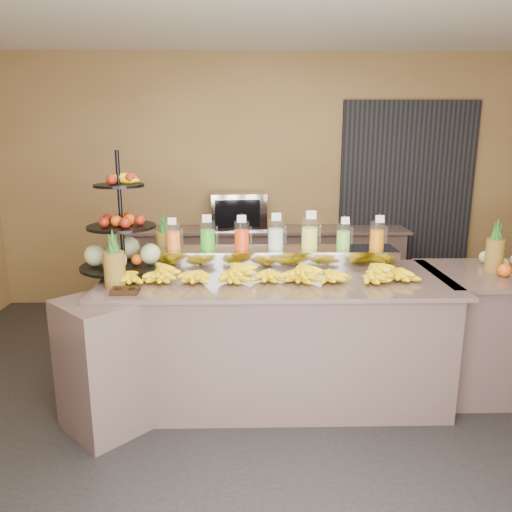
{
  "coord_description": "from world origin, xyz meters",
  "views": [
    {
      "loc": [
        -0.22,
        -3.16,
        1.93
      ],
      "look_at": [
        -0.15,
        0.3,
        1.09
      ],
      "focal_mm": 35.0,
      "sensor_mm": 36.0,
      "label": 1
    }
  ],
  "objects_px": {
    "condiment_caddy": "(125,291)",
    "banana_heap": "(266,271)",
    "fruit_stand": "(128,243)",
    "oven_warmer": "(238,211)",
    "pitcher_tray": "(276,258)"
  },
  "relations": [
    {
      "from": "condiment_caddy",
      "to": "banana_heap",
      "type": "bearing_deg",
      "value": 15.49
    },
    {
      "from": "fruit_stand",
      "to": "oven_warmer",
      "type": "distance_m",
      "value": 1.96
    },
    {
      "from": "banana_heap",
      "to": "condiment_caddy",
      "type": "bearing_deg",
      "value": -164.51
    },
    {
      "from": "pitcher_tray",
      "to": "oven_warmer",
      "type": "xyz_separation_m",
      "value": [
        -0.31,
        1.67,
        0.12
      ]
    },
    {
      "from": "banana_heap",
      "to": "oven_warmer",
      "type": "distance_m",
      "value": 2.05
    },
    {
      "from": "pitcher_tray",
      "to": "fruit_stand",
      "type": "relative_size",
      "value": 2.06
    },
    {
      "from": "pitcher_tray",
      "to": "oven_warmer",
      "type": "bearing_deg",
      "value": 100.66
    },
    {
      "from": "fruit_stand",
      "to": "banana_heap",
      "type": "bearing_deg",
      "value": -5.28
    },
    {
      "from": "pitcher_tray",
      "to": "condiment_caddy",
      "type": "xyz_separation_m",
      "value": [
        -1.02,
        -0.62,
        -0.06
      ]
    },
    {
      "from": "oven_warmer",
      "to": "fruit_stand",
      "type": "bearing_deg",
      "value": -118.94
    },
    {
      "from": "condiment_caddy",
      "to": "oven_warmer",
      "type": "bearing_deg",
      "value": 72.95
    },
    {
      "from": "fruit_stand",
      "to": "condiment_caddy",
      "type": "xyz_separation_m",
      "value": [
        0.08,
        -0.49,
        -0.21
      ]
    },
    {
      "from": "fruit_stand",
      "to": "condiment_caddy",
      "type": "distance_m",
      "value": 0.54
    },
    {
      "from": "fruit_stand",
      "to": "oven_warmer",
      "type": "xyz_separation_m",
      "value": [
        0.78,
        1.8,
        -0.03
      ]
    },
    {
      "from": "pitcher_tray",
      "to": "condiment_caddy",
      "type": "relative_size",
      "value": 10.49
    }
  ]
}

